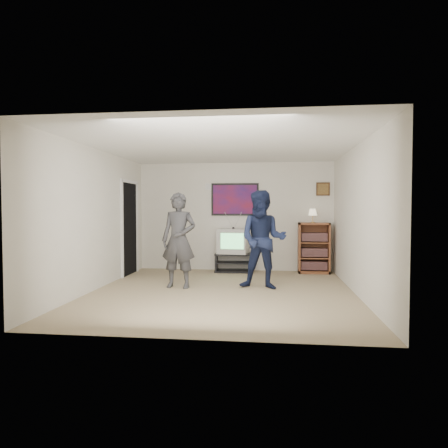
% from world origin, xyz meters
% --- Properties ---
extents(room_shell, '(4.51, 5.00, 2.51)m').
position_xyz_m(room_shell, '(0.00, 0.35, 1.25)').
color(room_shell, '#94835E').
rests_on(room_shell, ground).
extents(media_stand, '(0.87, 0.51, 0.42)m').
position_xyz_m(media_stand, '(-0.00, 2.23, 0.21)').
color(media_stand, black).
rests_on(media_stand, room_shell).
extents(crt_television, '(0.72, 0.63, 0.56)m').
position_xyz_m(crt_television, '(-0.01, 2.23, 0.70)').
color(crt_television, '#AAAAA5').
rests_on(crt_television, media_stand).
extents(bookshelf, '(0.68, 0.39, 1.12)m').
position_xyz_m(bookshelf, '(1.79, 2.28, 0.56)').
color(bookshelf, brown).
rests_on(bookshelf, room_shell).
extents(table_lamp, '(0.19, 0.19, 0.31)m').
position_xyz_m(table_lamp, '(1.76, 2.28, 1.28)').
color(table_lamp, '#FBEABE').
rests_on(table_lamp, bookshelf).
extents(person_tall, '(0.67, 0.47, 1.73)m').
position_xyz_m(person_tall, '(-0.83, 0.32, 0.87)').
color(person_tall, '#333336').
rests_on(person_tall, room_shell).
extents(person_short, '(0.95, 0.78, 1.77)m').
position_xyz_m(person_short, '(0.69, 0.40, 0.88)').
color(person_short, '#151C3A').
rests_on(person_short, room_shell).
extents(controller_left, '(0.07, 0.11, 0.03)m').
position_xyz_m(controller_left, '(-0.84, 0.53, 1.27)').
color(controller_left, white).
rests_on(controller_left, person_tall).
extents(controller_right, '(0.07, 0.13, 0.04)m').
position_xyz_m(controller_right, '(0.70, 0.63, 1.14)').
color(controller_right, white).
rests_on(controller_right, person_short).
extents(poster, '(1.10, 0.03, 0.75)m').
position_xyz_m(poster, '(0.00, 2.48, 1.65)').
color(poster, black).
rests_on(poster, room_shell).
extents(air_vent, '(0.28, 0.02, 0.14)m').
position_xyz_m(air_vent, '(-0.55, 2.48, 1.95)').
color(air_vent, white).
rests_on(air_vent, room_shell).
extents(small_picture, '(0.30, 0.03, 0.30)m').
position_xyz_m(small_picture, '(2.00, 2.48, 1.88)').
color(small_picture, '#362611').
rests_on(small_picture, room_shell).
extents(doorway, '(0.03, 0.85, 2.00)m').
position_xyz_m(doorway, '(-2.23, 1.60, 1.00)').
color(doorway, black).
rests_on(doorway, room_shell).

